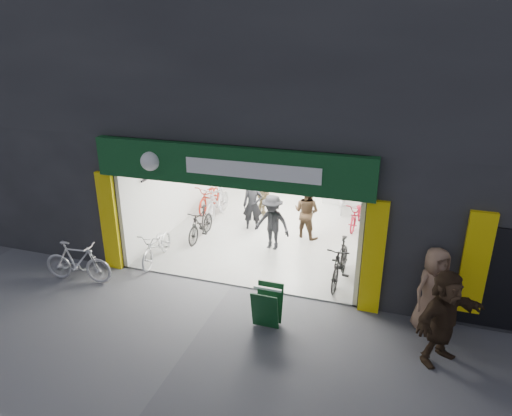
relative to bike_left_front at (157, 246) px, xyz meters
The scene contains 17 objects.
ground 2.46m from the bike_left_front, 14.37° to the right, with size 60.00×60.00×0.00m, color #56565B.
building 6.69m from the bike_left_front, 53.46° to the left, with size 17.00×10.27×8.00m.
bike_left_front is the anchor object (origin of this frame).
bike_left_midfront 1.70m from the bike_left_front, 71.39° to the left, with size 0.46×1.63×0.98m, color black.
bike_left_midback 3.90m from the bike_left_front, 92.32° to the left, with size 0.63×1.82×0.95m, color maroon.
bike_left_back 3.25m from the bike_left_front, 82.74° to the left, with size 0.56×1.97×1.18m, color #A4A3A8.
bike_right_front 4.82m from the bike_left_front, ahead, with size 0.52×1.84×1.11m, color black.
bike_right_mid 6.23m from the bike_left_front, 39.05° to the left, with size 0.57×1.62×0.85m, color maroon.
bike_right_back 6.69m from the bike_left_front, 51.78° to the left, with size 0.46×1.62×0.97m, color silver.
parked_bike 2.02m from the bike_left_front, 130.70° to the right, with size 0.50×1.76×1.06m, color silver.
customer_a 3.29m from the bike_left_front, 57.05° to the left, with size 0.60×0.39×1.64m, color black.
customer_b 4.40m from the bike_left_front, 37.75° to the left, with size 0.80×0.63×1.65m, color #3D2B1C.
customer_c 3.19m from the bike_left_front, 30.46° to the left, with size 1.05×0.60×1.63m, color black.
customer_d 4.31m from the bike_left_front, 65.78° to the left, with size 0.92×0.38×1.57m, color olive.
pedestrian_near 6.90m from the bike_left_front, ahead, with size 0.89×0.58×1.83m, color #8E6A52.
pedestrian_far 7.24m from the bike_left_front, 15.25° to the right, with size 1.73×0.55×1.87m, color #322216.
sandwich_board 4.06m from the bike_left_front, 27.14° to the right, with size 0.59×0.58×0.87m.
Camera 1 is at (3.52, -9.00, 5.81)m, focal length 32.00 mm.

